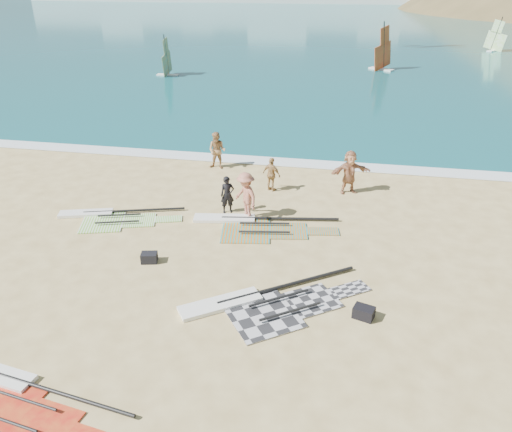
% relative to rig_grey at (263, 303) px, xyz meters
% --- Properties ---
extents(ground, '(300.00, 300.00, 0.00)m').
position_rel_rig_grey_xyz_m(ground, '(-2.04, -0.22, -0.05)').
color(ground, '#E0C983').
rests_on(ground, ground).
extents(sea, '(300.00, 240.00, 0.06)m').
position_rel_rig_grey_xyz_m(sea, '(-2.04, 131.78, -0.05)').
color(sea, '#0D575E').
rests_on(sea, ground).
extents(surf_line, '(300.00, 1.20, 0.04)m').
position_rel_rig_grey_xyz_m(surf_line, '(-2.04, 12.08, -0.05)').
color(surf_line, white).
rests_on(surf_line, ground).
extents(rig_grey, '(5.58, 4.31, 0.20)m').
position_rel_rig_grey_xyz_m(rig_grey, '(0.00, 0.00, 0.00)').
color(rig_grey, '#29292B').
rests_on(rig_grey, ground).
extents(rig_green, '(5.09, 2.79, 0.20)m').
position_rel_rig_grey_xyz_m(rig_green, '(-7.02, 4.45, -0.00)').
color(rig_green, '#6FCD20').
rests_on(rig_green, ground).
extents(rig_orange, '(5.77, 2.65, 0.20)m').
position_rel_rig_grey_xyz_m(rig_orange, '(-1.30, 4.89, -0.00)').
color(rig_orange, '#FF7000').
rests_on(rig_orange, ground).
extents(rig_red, '(4.92, 2.29, 0.19)m').
position_rel_rig_grey_xyz_m(rig_red, '(-4.98, -4.62, -0.00)').
color(rig_red, red).
rests_on(rig_red, ground).
extents(gear_bag_near, '(0.60, 0.49, 0.34)m').
position_rel_rig_grey_xyz_m(gear_bag_near, '(-4.20, 1.64, 0.12)').
color(gear_bag_near, black).
rests_on(gear_bag_near, ground).
extents(gear_bag_far, '(0.67, 0.56, 0.34)m').
position_rel_rig_grey_xyz_m(gear_bag_far, '(2.89, -0.05, 0.12)').
color(gear_bag_far, black).
rests_on(gear_bag_far, ground).
extents(person_wetsuit, '(0.66, 0.55, 1.54)m').
position_rel_rig_grey_xyz_m(person_wetsuit, '(-2.53, 5.91, 0.72)').
color(person_wetsuit, black).
rests_on(person_wetsuit, ground).
extents(beachgoer_left, '(0.96, 0.79, 1.83)m').
position_rel_rig_grey_xyz_m(beachgoer_left, '(-4.22, 10.70, 0.87)').
color(beachgoer_left, '#AB7D4F').
rests_on(beachgoer_left, ground).
extents(beachgoer_mid, '(1.39, 1.38, 1.93)m').
position_rel_rig_grey_xyz_m(beachgoer_mid, '(-1.69, 5.49, 0.91)').
color(beachgoer_mid, '#B46B55').
rests_on(beachgoer_mid, ground).
extents(beachgoer_back, '(0.97, 0.73, 1.53)m').
position_rel_rig_grey_xyz_m(beachgoer_back, '(-1.15, 8.44, 0.72)').
color(beachgoer_back, tan).
rests_on(beachgoer_back, ground).
extents(beachgoer_right, '(1.87, 1.24, 1.93)m').
position_rel_rig_grey_xyz_m(beachgoer_right, '(2.22, 8.86, 0.92)').
color(beachgoer_right, '#B37854').
rests_on(beachgoer_right, ground).
extents(windsurfer_left, '(2.06, 2.51, 3.75)m').
position_rel_rig_grey_xyz_m(windsurfer_left, '(-15.02, 33.25, 1.09)').
color(windsurfer_left, white).
rests_on(windsurfer_left, ground).
extents(windsurfer_centre, '(2.50, 2.59, 4.61)m').
position_rel_rig_grey_xyz_m(windsurfer_centre, '(4.64, 40.00, 1.28)').
color(windsurfer_centre, white).
rests_on(windsurfer_centre, ground).
extents(windsurfer_right, '(2.15, 2.11, 3.99)m').
position_rel_rig_grey_xyz_m(windsurfer_right, '(18.42, 55.61, 1.15)').
color(windsurfer_right, white).
rests_on(windsurfer_right, ground).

